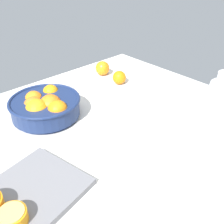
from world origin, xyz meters
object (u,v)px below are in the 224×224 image
object	(u,v)px
cutting_board	(20,201)
loose_orange_0	(119,77)
juice_pitcher	(224,96)
orange_half_1	(12,217)
loose_orange_1	(102,68)
fruit_bowl	(45,106)
spoon	(143,68)

from	to	relation	value
cutting_board	loose_orange_0	bearing A→B (deg)	26.34
juice_pitcher	cutting_board	size ratio (longest dim) A/B	0.49
orange_half_1	loose_orange_1	world-z (taller)	loose_orange_1
juice_pitcher	cutting_board	xyz separation A→B (cm)	(-83.67, 11.83, -5.02)
fruit_bowl	loose_orange_0	distance (cm)	42.29
juice_pitcher	orange_half_1	distance (cm)	88.04
cutting_board	spoon	world-z (taller)	cutting_board
juice_pitcher	spoon	size ratio (longest dim) A/B	1.39
loose_orange_0	orange_half_1	bearing A→B (deg)	-151.64
cutting_board	juice_pitcher	bearing A→B (deg)	-8.05
juice_pitcher	fruit_bowl	bearing A→B (deg)	142.43
loose_orange_0	loose_orange_1	xyz separation A→B (cm)	(1.03, 13.73, 0.40)
orange_half_1	loose_orange_0	distance (cm)	83.03
orange_half_1	spoon	bearing A→B (deg)	24.72
cutting_board	spoon	xyz separation A→B (cm)	(92.08, 38.99, -0.54)
loose_orange_1	spoon	distance (cm)	24.02
loose_orange_0	cutting_board	bearing A→B (deg)	-153.66
fruit_bowl	loose_orange_1	size ratio (longest dim) A/B	3.72
juice_pitcher	orange_half_1	world-z (taller)	juice_pitcher
orange_half_1	loose_orange_1	bearing A→B (deg)	35.66
loose_orange_0	juice_pitcher	bearing A→B (deg)	-72.27
orange_half_1	spoon	distance (cm)	105.92
cutting_board	orange_half_1	size ratio (longest dim) A/B	4.72
fruit_bowl	orange_half_1	world-z (taller)	fruit_bowl
orange_half_1	loose_orange_0	xyz separation A→B (cm)	(73.07, 39.43, -0.36)
loose_orange_0	spoon	world-z (taller)	loose_orange_0
loose_orange_0	fruit_bowl	bearing A→B (deg)	-177.00
orange_half_1	spoon	xyz separation A→B (cm)	(96.17, 44.27, -3.22)
fruit_bowl	juice_pitcher	size ratio (longest dim) A/B	1.65
orange_half_1	loose_orange_1	size ratio (longest dim) A/B	0.97
fruit_bowl	spoon	distance (cm)	65.84
juice_pitcher	spoon	xyz separation A→B (cm)	(8.41, 50.82, -5.55)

